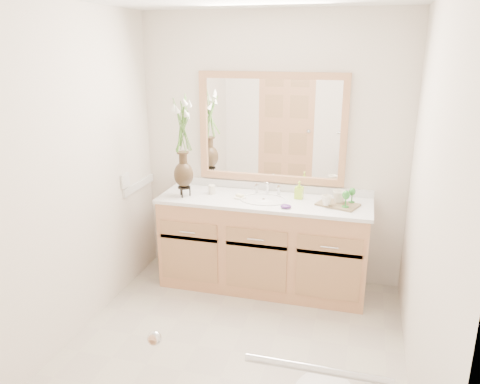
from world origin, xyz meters
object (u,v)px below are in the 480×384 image
(flower_vase, at_px, (182,133))
(tray, at_px, (338,205))
(tumbler, at_px, (212,189))
(soap_bottle, at_px, (299,191))

(flower_vase, xyz_separation_m, tray, (1.33, 0.09, -0.55))
(tumbler, relative_size, tray, 0.25)
(tumbler, bearing_deg, tray, -1.80)
(tumbler, bearing_deg, flower_vase, -149.24)
(flower_vase, height_order, tumbler, flower_vase)
(soap_bottle, bearing_deg, flower_vase, -163.14)
(soap_bottle, height_order, tray, soap_bottle)
(tumbler, distance_m, tray, 1.11)
(flower_vase, bearing_deg, tumbler, 30.76)
(flower_vase, relative_size, soap_bottle, 5.98)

